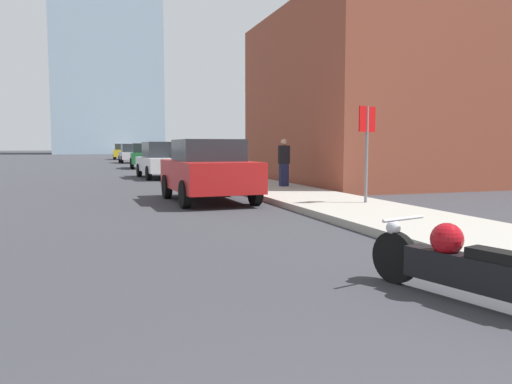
% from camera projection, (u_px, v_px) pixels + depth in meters
% --- Properties ---
extents(sidewalk, '(2.53, 240.00, 0.15)m').
position_uv_depth(sidewalk, '(167.00, 164.00, 39.91)').
color(sidewalk, '#9E998E').
rests_on(sidewalk, ground_plane).
extents(brick_storefront, '(13.07, 10.05, 6.88)m').
position_uv_depth(brick_storefront, '(425.00, 101.00, 21.38)').
color(brick_storefront, brown).
rests_on(brick_storefront, ground_plane).
extents(motorcycle, '(0.89, 2.34, 0.74)m').
position_uv_depth(motorcycle, '(468.00, 266.00, 4.71)').
color(motorcycle, black).
rests_on(motorcycle, ground_plane).
extents(parked_car_red, '(2.11, 4.04, 1.67)m').
position_uv_depth(parked_car_red, '(208.00, 170.00, 13.41)').
color(parked_car_red, red).
rests_on(parked_car_red, ground_plane).
extents(parked_car_white, '(2.18, 4.61, 1.70)m').
position_uv_depth(parked_car_white, '(163.00, 160.00, 23.50)').
color(parked_car_white, silver).
rests_on(parked_car_white, ground_plane).
extents(parked_car_green, '(2.00, 4.22, 1.69)m').
position_uv_depth(parked_car_green, '(144.00, 156.00, 33.96)').
color(parked_car_green, '#1E6B33').
rests_on(parked_car_green, ground_plane).
extents(parked_car_silver, '(2.08, 4.00, 1.72)m').
position_uv_depth(parked_car_silver, '(131.00, 154.00, 45.00)').
color(parked_car_silver, '#BCBCC1').
rests_on(parked_car_silver, ground_plane).
extents(parked_car_yellow, '(2.20, 4.29, 1.79)m').
position_uv_depth(parked_car_yellow, '(122.00, 152.00, 57.13)').
color(parked_car_yellow, gold).
rests_on(parked_car_yellow, ground_plane).
extents(stop_sign, '(0.57, 0.26, 2.28)m').
position_uv_depth(stop_sign, '(367.00, 137.00, 11.81)').
color(stop_sign, slate).
rests_on(stop_sign, sidewalk).
extents(pedestrian, '(0.36, 0.22, 1.59)m').
position_uv_depth(pedestrian, '(284.00, 162.00, 16.76)').
color(pedestrian, '#1E2347').
rests_on(pedestrian, sidewalk).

